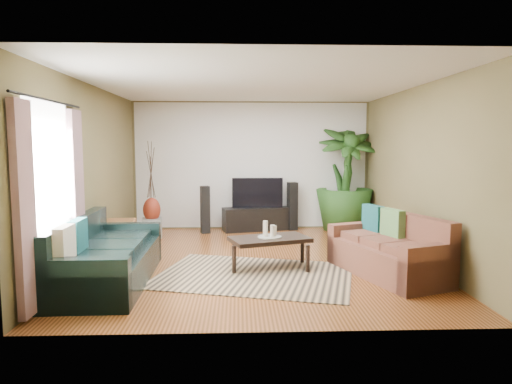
{
  "coord_description": "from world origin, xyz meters",
  "views": [
    {
      "loc": [
        -0.28,
        -6.97,
        1.8
      ],
      "look_at": [
        0.0,
        0.2,
        1.05
      ],
      "focal_mm": 32.0,
      "sensor_mm": 36.0,
      "label": 1
    }
  ],
  "objects_px": {
    "coffee_table": "(270,253)",
    "sofa_left": "(109,251)",
    "potted_plant": "(345,179)",
    "vase": "(152,210)",
    "speaker_left": "(205,210)",
    "television": "(257,193)",
    "speaker_right": "(292,206)",
    "tv_stand": "(257,219)",
    "sofa_right": "(387,245)",
    "side_table": "(118,238)",
    "pedestal": "(152,228)"
  },
  "relations": [
    {
      "from": "sofa_right",
      "to": "coffee_table",
      "type": "height_order",
      "value": "sofa_right"
    },
    {
      "from": "tv_stand",
      "to": "potted_plant",
      "type": "distance_m",
      "value": 2.02
    },
    {
      "from": "speaker_right",
      "to": "vase",
      "type": "xyz_separation_m",
      "value": [
        -2.82,
        -0.64,
        0.03
      ]
    },
    {
      "from": "television",
      "to": "speaker_right",
      "type": "relative_size",
      "value": 1.05
    },
    {
      "from": "speaker_right",
      "to": "sofa_right",
      "type": "bearing_deg",
      "value": -88.79
    },
    {
      "from": "coffee_table",
      "to": "speaker_right",
      "type": "xyz_separation_m",
      "value": [
        0.68,
        2.97,
        0.28
      ]
    },
    {
      "from": "television",
      "to": "potted_plant",
      "type": "height_order",
      "value": "potted_plant"
    },
    {
      "from": "coffee_table",
      "to": "side_table",
      "type": "relative_size",
      "value": 1.97
    },
    {
      "from": "television",
      "to": "speaker_left",
      "type": "xyz_separation_m",
      "value": [
        -1.08,
        -0.27,
        -0.31
      ]
    },
    {
      "from": "speaker_right",
      "to": "pedestal",
      "type": "relative_size",
      "value": 2.74
    },
    {
      "from": "coffee_table",
      "to": "sofa_left",
      "type": "bearing_deg",
      "value": 177.73
    },
    {
      "from": "potted_plant",
      "to": "vase",
      "type": "distance_m",
      "value": 3.99
    },
    {
      "from": "tv_stand",
      "to": "sofa_left",
      "type": "bearing_deg",
      "value": -133.92
    },
    {
      "from": "tv_stand",
      "to": "speaker_right",
      "type": "xyz_separation_m",
      "value": [
        0.74,
        0.0,
        0.26
      ]
    },
    {
      "from": "speaker_right",
      "to": "side_table",
      "type": "relative_size",
      "value": 1.79
    },
    {
      "from": "tv_stand",
      "to": "sofa_right",
      "type": "bearing_deg",
      "value": -77.99
    },
    {
      "from": "potted_plant",
      "to": "vase",
      "type": "xyz_separation_m",
      "value": [
        -3.91,
        -0.57,
        -0.55
      ]
    },
    {
      "from": "tv_stand",
      "to": "speaker_right",
      "type": "distance_m",
      "value": 0.78
    },
    {
      "from": "sofa_left",
      "to": "speaker_right",
      "type": "xyz_separation_m",
      "value": [
        2.82,
        3.59,
        0.08
      ]
    },
    {
      "from": "sofa_left",
      "to": "side_table",
      "type": "height_order",
      "value": "sofa_left"
    },
    {
      "from": "coffee_table",
      "to": "television",
      "type": "distance_m",
      "value": 3.02
    },
    {
      "from": "sofa_left",
      "to": "sofa_right",
      "type": "distance_m",
      "value": 3.73
    },
    {
      "from": "sofa_right",
      "to": "side_table",
      "type": "relative_size",
      "value": 3.17
    },
    {
      "from": "potted_plant",
      "to": "pedestal",
      "type": "distance_m",
      "value": 4.05
    },
    {
      "from": "coffee_table",
      "to": "speaker_right",
      "type": "distance_m",
      "value": 3.06
    },
    {
      "from": "sofa_left",
      "to": "potted_plant",
      "type": "relative_size",
      "value": 1.08
    },
    {
      "from": "sofa_left",
      "to": "sofa_right",
      "type": "height_order",
      "value": "same"
    },
    {
      "from": "television",
      "to": "sofa_left",
      "type": "bearing_deg",
      "value": -120.17
    },
    {
      "from": "vase",
      "to": "potted_plant",
      "type": "bearing_deg",
      "value": 8.29
    },
    {
      "from": "speaker_left",
      "to": "television",
      "type": "bearing_deg",
      "value": -1.15
    },
    {
      "from": "tv_stand",
      "to": "side_table",
      "type": "bearing_deg",
      "value": -152.69
    },
    {
      "from": "television",
      "to": "vase",
      "type": "bearing_deg",
      "value": -162.8
    },
    {
      "from": "sofa_left",
      "to": "television",
      "type": "height_order",
      "value": "television"
    },
    {
      "from": "potted_plant",
      "to": "side_table",
      "type": "relative_size",
      "value": 3.84
    },
    {
      "from": "sofa_right",
      "to": "tv_stand",
      "type": "distance_m",
      "value": 3.77
    },
    {
      "from": "coffee_table",
      "to": "tv_stand",
      "type": "distance_m",
      "value": 2.97
    },
    {
      "from": "sofa_left",
      "to": "speaker_right",
      "type": "height_order",
      "value": "speaker_right"
    },
    {
      "from": "sofa_right",
      "to": "pedestal",
      "type": "distance_m",
      "value": 4.63
    },
    {
      "from": "sofa_left",
      "to": "tv_stand",
      "type": "relative_size",
      "value": 1.62
    },
    {
      "from": "tv_stand",
      "to": "vase",
      "type": "xyz_separation_m",
      "value": [
        -2.08,
        -0.64,
        0.3
      ]
    },
    {
      "from": "potted_plant",
      "to": "pedestal",
      "type": "relative_size",
      "value": 5.89
    },
    {
      "from": "television",
      "to": "side_table",
      "type": "distance_m",
      "value": 3.18
    },
    {
      "from": "speaker_left",
      "to": "potted_plant",
      "type": "xyz_separation_m",
      "value": [
        2.91,
        0.19,
        0.61
      ]
    },
    {
      "from": "speaker_left",
      "to": "side_table",
      "type": "bearing_deg",
      "value": -140.82
    },
    {
      "from": "vase",
      "to": "pedestal",
      "type": "bearing_deg",
      "value": 180.0
    },
    {
      "from": "potted_plant",
      "to": "pedestal",
      "type": "height_order",
      "value": "potted_plant"
    },
    {
      "from": "television",
      "to": "speaker_right",
      "type": "distance_m",
      "value": 0.79
    },
    {
      "from": "television",
      "to": "pedestal",
      "type": "xyz_separation_m",
      "value": [
        -2.08,
        -0.64,
        -0.61
      ]
    },
    {
      "from": "pedestal",
      "to": "potted_plant",
      "type": "bearing_deg",
      "value": 8.29
    },
    {
      "from": "coffee_table",
      "to": "speaker_left",
      "type": "bearing_deg",
      "value": 94.21
    }
  ]
}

